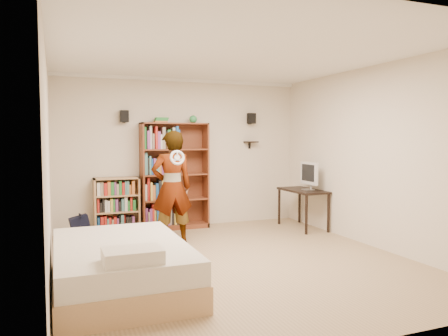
# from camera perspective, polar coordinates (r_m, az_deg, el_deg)

# --- Properties ---
(ground) EXTENTS (4.50, 5.00, 0.01)m
(ground) POSITION_cam_1_polar(r_m,az_deg,el_deg) (5.90, 1.36, -12.10)
(ground) COLOR tan
(ground) RESTS_ON ground
(room_shell) EXTENTS (4.52, 5.02, 2.71)m
(room_shell) POSITION_cam_1_polar(r_m,az_deg,el_deg) (5.67, 1.39, 5.28)
(room_shell) COLOR beige
(room_shell) RESTS_ON ground
(crown_molding) EXTENTS (4.50, 5.00, 0.06)m
(crown_molding) POSITION_cam_1_polar(r_m,az_deg,el_deg) (5.76, 1.41, 14.36)
(crown_molding) COLOR white
(crown_molding) RESTS_ON room_shell
(speaker_left) EXTENTS (0.14, 0.12, 0.20)m
(speaker_left) POSITION_cam_1_polar(r_m,az_deg,el_deg) (7.72, -12.90, 6.61)
(speaker_left) COLOR black
(speaker_left) RESTS_ON room_shell
(speaker_right) EXTENTS (0.14, 0.12, 0.20)m
(speaker_right) POSITION_cam_1_polar(r_m,az_deg,el_deg) (8.41, 3.60, 6.48)
(speaker_right) COLOR black
(speaker_right) RESTS_ON room_shell
(wall_shelf) EXTENTS (0.25, 0.16, 0.02)m
(wall_shelf) POSITION_cam_1_polar(r_m,az_deg,el_deg) (8.41, 3.56, 3.42)
(wall_shelf) COLOR black
(wall_shelf) RESTS_ON room_shell
(tall_bookshelf) EXTENTS (1.20, 0.35, 1.89)m
(tall_bookshelf) POSITION_cam_1_polar(r_m,az_deg,el_deg) (7.84, -6.45, -1.05)
(tall_bookshelf) COLOR maroon
(tall_bookshelf) RESTS_ON ground
(low_bookshelf) EXTENTS (0.76, 0.29, 0.95)m
(low_bookshelf) POSITION_cam_1_polar(r_m,az_deg,el_deg) (7.73, -13.82, -4.73)
(low_bookshelf) COLOR tan
(low_bookshelf) RESTS_ON ground
(computer_desk) EXTENTS (0.51, 1.03, 0.70)m
(computer_desk) POSITION_cam_1_polar(r_m,az_deg,el_deg) (8.03, 10.24, -5.26)
(computer_desk) COLOR black
(computer_desk) RESTS_ON ground
(imac) EXTENTS (0.11, 0.50, 0.50)m
(imac) POSITION_cam_1_polar(r_m,az_deg,el_deg) (7.90, 10.95, -1.04)
(imac) COLOR silver
(imac) RESTS_ON computer_desk
(daybed) EXTENTS (1.38, 2.12, 0.62)m
(daybed) POSITION_cam_1_polar(r_m,az_deg,el_deg) (4.96, -13.35, -11.57)
(daybed) COLOR silver
(daybed) RESTS_ON ground
(person) EXTENTS (0.63, 0.42, 1.74)m
(person) POSITION_cam_1_polar(r_m,az_deg,el_deg) (6.74, -6.82, -2.54)
(person) COLOR black
(person) RESTS_ON ground
(wii_wheel) EXTENTS (0.22, 0.08, 0.23)m
(wii_wheel) POSITION_cam_1_polar(r_m,az_deg,el_deg) (6.39, -6.13, 1.35)
(wii_wheel) COLOR silver
(wii_wheel) RESTS_ON person
(navy_bag) EXTENTS (0.34, 0.24, 0.42)m
(navy_bag) POSITION_cam_1_polar(r_m,az_deg,el_deg) (7.27, -18.19, -7.48)
(navy_bag) COLOR black
(navy_bag) RESTS_ON ground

